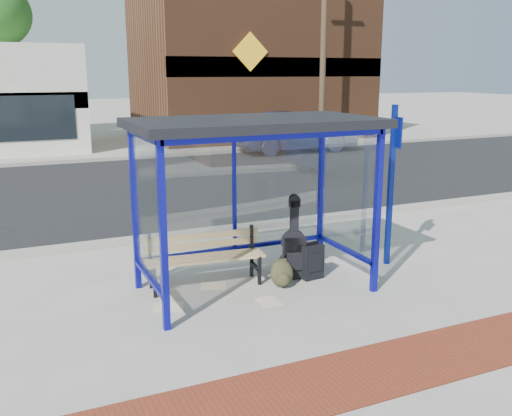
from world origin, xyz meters
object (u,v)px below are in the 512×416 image
parked_car (296,132)px  fire_hydrant (354,134)px  guitar_bag (294,250)px  suitcase (311,262)px  backpack (282,274)px  bench (204,255)px

parked_car → fire_hydrant: (3.55, 1.31, -0.35)m
guitar_bag → suitcase: bearing=-5.6°
suitcase → parked_car: bearing=56.0°
fire_hydrant → suitcase: bearing=-125.9°
backpack → fire_hydrant: (10.37, 13.67, 0.22)m
guitar_bag → parked_car: size_ratio=0.26×
suitcase → fire_hydrant: size_ratio=0.75×
parked_car → guitar_bag: bearing=152.6°
suitcase → backpack: suitcase is taller
bench → parked_car: 14.19m
bench → suitcase: size_ratio=3.04×
suitcase → guitar_bag: bearing=151.1°
parked_car → backpack: bearing=151.9°
bench → backpack: size_ratio=4.34×
guitar_bag → parked_car: bearing=78.2°
bench → backpack: bearing=-22.4°
bench → suitcase: (1.55, -0.40, -0.19)m
suitcase → parked_car: size_ratio=0.12×
guitar_bag → backpack: guitar_bag is taller
suitcase → fire_hydrant: fire_hydrant is taller
guitar_bag → parked_car: parked_car is taller
suitcase → parked_car: parked_car is taller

